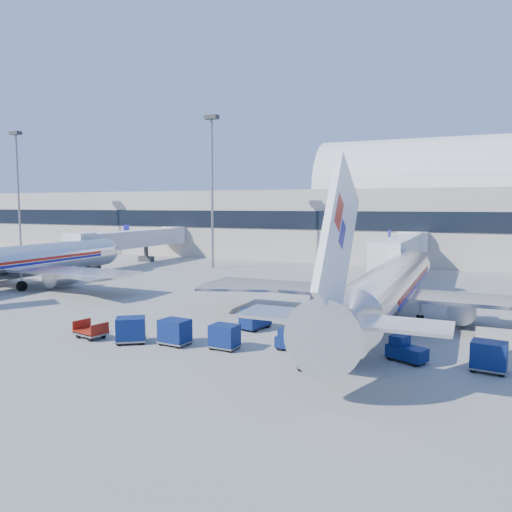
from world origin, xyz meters
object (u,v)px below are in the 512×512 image
at_px(cart_train_b, 175,331).
at_px(cart_solo_near, 312,355).
at_px(mast_west, 212,169).
at_px(barrier_near, 499,336).
at_px(tug_right, 406,350).
at_px(tug_left, 255,319).
at_px(airliner_main, 388,287).
at_px(cart_train_c, 131,329).
at_px(tug_lead, 292,340).
at_px(airliner_mid, 12,263).
at_px(cart_solo_far, 489,356).
at_px(jetbridge_near, 403,248).
at_px(jetbridge_mid, 138,239).
at_px(mast_far_west, 18,175).
at_px(cart_train_a, 225,336).
at_px(cart_open_red, 91,332).

bearing_deg(cart_train_b, cart_solo_near, -0.50).
relative_size(mast_west, barrier_near, 7.53).
distance_m(tug_right, tug_left, 12.09).
bearing_deg(airliner_main, tug_left, -145.65).
bearing_deg(tug_right, cart_train_c, -144.70).
xyz_separation_m(barrier_near, tug_lead, (-12.43, -7.73, 0.21)).
distance_m(airliner_mid, cart_solo_near, 42.09).
relative_size(airliner_mid, cart_solo_far, 17.38).
bearing_deg(airliner_main, jetbridge_near, 95.22).
xyz_separation_m(jetbridge_mid, tug_lead, (39.97, -36.53, -3.27)).
xyz_separation_m(tug_lead, tug_right, (7.07, 0.65, 0.04)).
xyz_separation_m(mast_far_west, cart_solo_far, (77.22, -35.15, -13.86)).
bearing_deg(mast_far_west, cart_solo_far, -24.47).
bearing_deg(airliner_main, cart_train_b, -134.66).
distance_m(cart_train_b, cart_solo_far, 19.51).
bearing_deg(cart_train_a, cart_train_c, -165.70).
distance_m(airliner_main, cart_train_b, 17.35).
relative_size(cart_train_b, cart_solo_near, 1.02).
distance_m(mast_far_west, tug_left, 70.16).
xyz_separation_m(airliner_mid, tug_left, (33.05, -6.12, -2.16)).
bearing_deg(tug_lead, airliner_mid, 172.07).
xyz_separation_m(tug_right, cart_solo_near, (-4.74, -3.65, 0.14)).
height_order(airliner_main, cart_train_a, airliner_main).
height_order(jetbridge_near, jetbridge_mid, same).
xyz_separation_m(airliner_main, mast_west, (-30.00, 25.49, 11.87)).
bearing_deg(cart_train_c, cart_train_a, -23.01).
bearing_deg(mast_far_west, mast_west, 0.00).
distance_m(barrier_near, cart_train_a, 19.00).
relative_size(jetbridge_mid, cart_open_red, 11.04).
relative_size(tug_lead, cart_open_red, 0.94).
bearing_deg(tug_right, jetbridge_near, 122.19).
relative_size(mast_west, tug_left, 8.05).
height_order(jetbridge_mid, mast_west, mast_west).
bearing_deg(tug_lead, cart_train_b, -157.91).
relative_size(airliner_mid, tug_right, 14.26).
xyz_separation_m(jetbridge_near, jetbridge_mid, (-42.00, 0.00, 0.00)).
xyz_separation_m(jetbridge_mid, cart_train_a, (35.82, -38.08, -3.06)).
bearing_deg(barrier_near, tug_lead, -148.14).
height_order(jetbridge_mid, tug_right, jetbridge_mid).
xyz_separation_m(mast_far_west, tug_lead, (65.57, -35.73, -14.13)).
height_order(cart_train_a, cart_solo_far, cart_solo_far).
height_order(jetbridge_near, cart_open_red, jetbridge_near).
bearing_deg(airliner_mid, jetbridge_mid, 95.22).
bearing_deg(cart_train_c, mast_far_west, 110.70).
distance_m(airliner_mid, jetbridge_near, 47.55).
height_order(airliner_mid, tug_left, airliner_mid).
height_order(mast_west, cart_solo_near, mast_west).
bearing_deg(jetbridge_near, mast_west, -178.32).
relative_size(cart_train_c, cart_solo_near, 1.23).
bearing_deg(airliner_mid, cart_train_b, -22.30).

